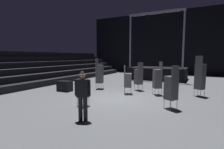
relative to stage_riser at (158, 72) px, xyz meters
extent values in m
cube|color=#515459|center=(0.00, -9.19, -0.72)|extent=(22.00, 30.00, 0.10)
cube|color=black|center=(0.00, 5.81, 3.33)|extent=(22.00, 0.30, 8.00)
cube|color=black|center=(-6.88, -8.19, -0.45)|extent=(0.75, 24.00, 0.45)
cube|color=black|center=(-7.62, -8.19, 0.00)|extent=(0.75, 24.00, 0.45)
cube|color=black|center=(-8.38, -8.19, 0.45)|extent=(0.75, 24.00, 0.45)
cube|color=black|center=(-9.12, -8.19, 0.90)|extent=(0.75, 24.00, 0.45)
cube|color=black|center=(-9.88, -8.19, 1.35)|extent=(0.75, 24.00, 0.45)
cube|color=black|center=(-10.62, -8.19, 1.80)|extent=(0.75, 24.00, 0.45)
cube|color=black|center=(0.00, 0.03, -0.10)|extent=(5.36, 3.39, 1.16)
cylinder|color=#9EA0A8|center=(-2.43, -1.41, 2.99)|extent=(0.16, 0.16, 5.03)
cylinder|color=#9EA0A8|center=(2.43, -1.41, 2.99)|extent=(0.16, 0.16, 5.03)
cube|color=#9EA0A8|center=(0.00, -1.41, 5.51)|extent=(5.06, 0.20, 0.20)
cylinder|color=black|center=(-2.18, -1.41, 5.29)|extent=(0.18, 0.18, 0.22)
cylinder|color=black|center=(-0.73, -1.41, 5.29)|extent=(0.18, 0.18, 0.22)
cylinder|color=black|center=(0.73, -1.41, 5.29)|extent=(0.18, 0.18, 0.22)
cylinder|color=black|center=(2.18, -1.41, 5.29)|extent=(0.18, 0.18, 0.22)
cylinder|color=black|center=(0.37, -12.48, -0.24)|extent=(0.15, 0.15, 0.87)
cylinder|color=black|center=(0.20, -12.55, -0.24)|extent=(0.15, 0.15, 0.87)
cube|color=silver|center=(0.31, -12.57, 0.50)|extent=(0.20, 0.16, 0.61)
cube|color=black|center=(0.28, -12.51, 0.50)|extent=(0.46, 0.37, 0.61)
cube|color=black|center=(0.33, -12.62, 0.57)|extent=(0.06, 0.03, 0.39)
cylinder|color=black|center=(0.50, -12.42, 0.51)|extent=(0.13, 0.13, 0.56)
cylinder|color=black|center=(0.07, -12.60, 0.51)|extent=(0.13, 0.13, 0.56)
sphere|color=tan|center=(0.28, -12.51, 0.95)|extent=(0.20, 0.20, 0.20)
sphere|color=black|center=(0.28, -12.51, 1.00)|extent=(0.17, 0.17, 0.17)
cylinder|color=#B2B5BA|center=(2.52, -9.65, -0.47)|extent=(0.02, 0.02, 0.40)
cylinder|color=#B2B5BA|center=(2.73, -9.33, -0.47)|extent=(0.02, 0.02, 0.40)
cylinder|color=#B2B5BA|center=(2.84, -9.86, -0.47)|extent=(0.02, 0.02, 0.40)
cylinder|color=#B2B5BA|center=(3.05, -9.54, -0.47)|extent=(0.02, 0.02, 0.40)
cube|color=#4C4C51|center=(2.78, -9.60, -0.23)|extent=(0.61, 0.61, 0.08)
cube|color=#4C4C51|center=(2.78, -9.60, -0.15)|extent=(0.61, 0.61, 0.08)
cube|color=#4C4C51|center=(2.78, -9.60, -0.06)|extent=(0.61, 0.61, 0.08)
cube|color=#4C4C51|center=(2.78, -9.60, 0.02)|extent=(0.61, 0.61, 0.08)
cube|color=#4C4C51|center=(2.78, -9.60, 0.11)|extent=(0.61, 0.61, 0.08)
cube|color=#4C4C51|center=(2.78, -9.60, 0.19)|extent=(0.61, 0.61, 0.08)
cube|color=#4C4C51|center=(2.78, -9.60, 0.28)|extent=(0.61, 0.61, 0.08)
cube|color=#4C4C51|center=(2.78, -9.60, 0.36)|extent=(0.61, 0.61, 0.08)
cube|color=#4C4C51|center=(2.78, -9.60, 0.45)|extent=(0.61, 0.61, 0.08)
cube|color=#4C4C51|center=(2.78, -9.60, 0.53)|extent=(0.61, 0.61, 0.08)
cube|color=#4C4C51|center=(2.78, -9.60, 0.62)|extent=(0.61, 0.61, 0.08)
cube|color=#4C4C51|center=(2.78, -9.60, 0.70)|extent=(0.61, 0.61, 0.08)
cube|color=#4C4C51|center=(2.95, -9.70, 0.98)|extent=(0.26, 0.37, 0.46)
cylinder|color=#B2B5BA|center=(-0.07, -6.44, -0.47)|extent=(0.02, 0.02, 0.40)
cylinder|color=#B2B5BA|center=(0.14, -6.12, -0.47)|extent=(0.02, 0.02, 0.40)
cylinder|color=#B2B5BA|center=(0.25, -6.65, -0.47)|extent=(0.02, 0.02, 0.40)
cylinder|color=#B2B5BA|center=(0.46, -6.33, -0.47)|extent=(0.02, 0.02, 0.40)
cube|color=#4C4C51|center=(0.19, -6.39, -0.23)|extent=(0.61, 0.61, 0.08)
cube|color=#4C4C51|center=(0.19, -6.39, -0.15)|extent=(0.61, 0.61, 0.08)
cube|color=#4C4C51|center=(0.19, -6.39, -0.06)|extent=(0.61, 0.61, 0.08)
cube|color=#4C4C51|center=(0.19, -6.39, 0.02)|extent=(0.61, 0.61, 0.08)
cube|color=#4C4C51|center=(0.19, -6.39, 0.11)|extent=(0.61, 0.61, 0.08)
cube|color=#4C4C51|center=(0.19, -6.39, 0.19)|extent=(0.61, 0.61, 0.08)
cube|color=#4C4C51|center=(0.19, -6.39, 0.28)|extent=(0.61, 0.61, 0.08)
cube|color=#4C4C51|center=(0.19, -6.39, 0.36)|extent=(0.61, 0.61, 0.08)
cube|color=#4C4C51|center=(0.19, -6.39, 0.45)|extent=(0.61, 0.61, 0.08)
cube|color=#4C4C51|center=(0.19, -6.39, 0.53)|extent=(0.61, 0.61, 0.08)
cube|color=#4C4C51|center=(0.19, -6.39, 0.62)|extent=(0.61, 0.61, 0.08)
cube|color=#4C4C51|center=(0.19, -6.39, 0.70)|extent=(0.61, 0.61, 0.08)
cube|color=#4C4C51|center=(0.36, -6.49, 0.98)|extent=(0.26, 0.37, 0.46)
cylinder|color=#B2B5BA|center=(3.77, -6.15, -0.47)|extent=(0.02, 0.02, 0.40)
cylinder|color=#B2B5BA|center=(4.11, -6.33, -0.47)|extent=(0.02, 0.02, 0.40)
cylinder|color=#B2B5BA|center=(3.59, -6.48, -0.47)|extent=(0.02, 0.02, 0.40)
cylinder|color=#B2B5BA|center=(3.92, -6.66, -0.47)|extent=(0.02, 0.02, 0.40)
cube|color=#4C4C51|center=(3.85, -6.40, -0.23)|extent=(0.60, 0.60, 0.08)
cube|color=#4C4C51|center=(3.85, -6.40, -0.15)|extent=(0.60, 0.60, 0.08)
cube|color=#4C4C51|center=(3.85, -6.40, -0.06)|extent=(0.60, 0.60, 0.08)
cube|color=#4C4C51|center=(3.85, -6.40, 0.02)|extent=(0.60, 0.60, 0.08)
cube|color=#4C4C51|center=(3.85, -6.40, 0.11)|extent=(0.60, 0.60, 0.08)
cube|color=#4C4C51|center=(3.85, -6.40, 0.19)|extent=(0.60, 0.60, 0.08)
cube|color=#4C4C51|center=(3.85, -6.40, 0.28)|extent=(0.60, 0.60, 0.08)
cube|color=#4C4C51|center=(3.85, -6.40, 0.36)|extent=(0.60, 0.60, 0.08)
cube|color=#4C4C51|center=(3.85, -6.40, 0.45)|extent=(0.60, 0.60, 0.08)
cube|color=#4C4C51|center=(3.85, -6.40, 0.53)|extent=(0.60, 0.60, 0.08)
cube|color=#4C4C51|center=(3.85, -6.40, 0.62)|extent=(0.60, 0.60, 0.08)
cube|color=#4C4C51|center=(3.85, -6.40, 0.70)|extent=(0.60, 0.60, 0.08)
cube|color=#4C4C51|center=(3.85, -6.40, 0.79)|extent=(0.60, 0.60, 0.08)
cube|color=#4C4C51|center=(3.85, -6.40, 0.87)|extent=(0.60, 0.60, 0.08)
cube|color=#4C4C51|center=(3.85, -6.40, 0.96)|extent=(0.60, 0.60, 0.08)
cube|color=#4C4C51|center=(3.85, -6.40, 1.04)|extent=(0.60, 0.60, 0.08)
cube|color=#4C4C51|center=(3.85, -6.40, 1.13)|extent=(0.60, 0.60, 0.08)
cube|color=#4C4C51|center=(3.75, -6.57, 1.40)|extent=(0.38, 0.24, 0.46)
cylinder|color=#B2B5BA|center=(0.10, -7.50, -0.47)|extent=(0.02, 0.02, 0.40)
cylinder|color=#B2B5BA|center=(0.24, -7.85, -0.47)|extent=(0.02, 0.02, 0.40)
cylinder|color=#B2B5BA|center=(-0.25, -7.63, -0.47)|extent=(0.02, 0.02, 0.40)
cylinder|color=#B2B5BA|center=(-0.12, -7.99, -0.47)|extent=(0.02, 0.02, 0.40)
cube|color=#4C4C51|center=(-0.01, -7.74, -0.23)|extent=(0.57, 0.57, 0.08)
cube|color=#4C4C51|center=(-0.01, -7.74, -0.15)|extent=(0.57, 0.57, 0.08)
cube|color=#4C4C51|center=(-0.01, -7.74, -0.06)|extent=(0.57, 0.57, 0.08)
cube|color=#4C4C51|center=(-0.01, -7.74, 0.02)|extent=(0.57, 0.57, 0.08)
cube|color=#4C4C51|center=(-0.01, -7.74, 0.11)|extent=(0.57, 0.57, 0.08)
cube|color=#4C4C51|center=(-0.01, -7.74, 0.19)|extent=(0.57, 0.57, 0.08)
cube|color=#4C4C51|center=(-0.01, -7.74, 0.28)|extent=(0.57, 0.57, 0.08)
cube|color=#4C4C51|center=(-0.01, -7.74, 0.36)|extent=(0.57, 0.57, 0.08)
cube|color=#4C4C51|center=(-0.01, -7.74, 0.45)|extent=(0.57, 0.57, 0.08)
cube|color=#4C4C51|center=(-0.01, -7.74, 0.53)|extent=(0.57, 0.57, 0.08)
cube|color=#4C4C51|center=(-0.19, -7.81, 0.81)|extent=(0.19, 0.40, 0.46)
cylinder|color=#B2B5BA|center=(1.58, -7.44, -0.47)|extent=(0.02, 0.02, 0.40)
cylinder|color=#B2B5BA|center=(1.36, -7.13, -0.47)|extent=(0.02, 0.02, 0.40)
cylinder|color=#B2B5BA|center=(1.89, -7.22, -0.47)|extent=(0.02, 0.02, 0.40)
cylinder|color=#B2B5BA|center=(1.68, -6.91, -0.47)|extent=(0.02, 0.02, 0.40)
cube|color=#4C4C51|center=(1.63, -7.18, -0.23)|extent=(0.61, 0.61, 0.08)
cube|color=#4C4C51|center=(1.63, -7.18, -0.15)|extent=(0.61, 0.61, 0.08)
cube|color=#4C4C51|center=(1.63, -7.18, -0.06)|extent=(0.61, 0.61, 0.08)
cube|color=#4C4C51|center=(1.63, -7.18, 0.02)|extent=(0.61, 0.61, 0.08)
cube|color=#4C4C51|center=(1.63, -7.18, 0.11)|extent=(0.61, 0.61, 0.08)
cube|color=#4C4C51|center=(1.63, -7.18, 0.19)|extent=(0.61, 0.61, 0.08)
cube|color=#4C4C51|center=(1.63, -7.18, 0.28)|extent=(0.61, 0.61, 0.08)
cube|color=#4C4C51|center=(1.63, -7.18, 0.36)|extent=(0.61, 0.61, 0.08)
cube|color=#4C4C51|center=(1.63, -7.18, 0.45)|extent=(0.61, 0.61, 0.08)
cube|color=#4C4C51|center=(1.63, -7.18, 0.53)|extent=(0.61, 0.61, 0.08)
cube|color=#4C4C51|center=(1.63, -7.18, 0.62)|extent=(0.61, 0.61, 0.08)
cube|color=#4C4C51|center=(1.63, -7.18, 0.70)|extent=(0.61, 0.61, 0.08)
cube|color=#4C4C51|center=(1.63, -7.18, 0.79)|extent=(0.61, 0.61, 0.08)
cube|color=#4C4C51|center=(1.79, -7.06, 1.06)|extent=(0.27, 0.36, 0.46)
cylinder|color=#B2B5BA|center=(-2.24, -6.93, -0.47)|extent=(0.02, 0.02, 0.40)
cylinder|color=#B2B5BA|center=(-2.18, -7.31, -0.47)|extent=(0.02, 0.02, 0.40)
cylinder|color=#B2B5BA|center=(-2.62, -6.99, -0.47)|extent=(0.02, 0.02, 0.40)
cylinder|color=#B2B5BA|center=(-2.56, -7.37, -0.47)|extent=(0.02, 0.02, 0.40)
cube|color=#4C4C51|center=(-2.40, -7.15, -0.23)|extent=(0.50, 0.50, 0.08)
cube|color=#4C4C51|center=(-2.40, -7.15, -0.15)|extent=(0.50, 0.50, 0.08)
cube|color=#4C4C51|center=(-2.40, -7.15, -0.06)|extent=(0.50, 0.50, 0.08)
cube|color=#4C4C51|center=(-2.40, -7.15, 0.02)|extent=(0.50, 0.50, 0.08)
cube|color=#4C4C51|center=(-2.40, -7.15, 0.11)|extent=(0.50, 0.50, 0.08)
cube|color=#4C4C51|center=(-2.40, -7.15, 0.19)|extent=(0.50, 0.50, 0.08)
cube|color=#4C4C51|center=(-2.40, -7.15, 0.28)|extent=(0.50, 0.50, 0.08)
cube|color=#4C4C51|center=(-2.40, -7.15, 0.36)|extent=(0.50, 0.50, 0.08)
cube|color=#4C4C51|center=(-2.40, -7.15, 0.45)|extent=(0.50, 0.50, 0.08)
cube|color=#4C4C51|center=(-2.40, -7.15, 0.53)|extent=(0.50, 0.50, 0.08)
cube|color=#4C4C51|center=(-2.40, -7.15, 0.62)|extent=(0.50, 0.50, 0.08)
cube|color=#4C4C51|center=(-2.40, -7.15, 0.70)|extent=(0.50, 0.50, 0.08)
cube|color=#4C4C51|center=(-2.40, -7.15, 0.79)|extent=(0.50, 0.50, 0.08)
cube|color=#4C4C51|center=(-2.40, -7.15, 0.87)|extent=(0.50, 0.50, 0.08)
cube|color=#4C4C51|center=(-2.40, -7.15, 0.96)|extent=(0.50, 0.50, 0.08)
cube|color=#4C4C51|center=(-2.59, -7.18, 1.23)|extent=(0.11, 0.41, 0.46)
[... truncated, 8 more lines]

